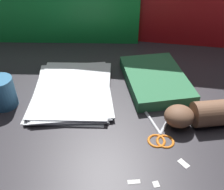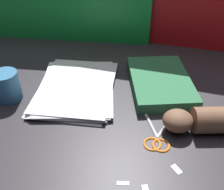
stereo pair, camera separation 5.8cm
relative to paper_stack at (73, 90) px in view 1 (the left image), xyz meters
name	(u,v)px [view 1 (the left image)]	position (x,y,z in m)	size (l,w,h in m)	color
ground_plane	(95,111)	(0.07, -0.09, -0.01)	(6.00, 6.00, 0.00)	#2D2B30
paper_stack	(73,90)	(0.00, 0.00, 0.00)	(0.26, 0.33, 0.02)	white
book_closed	(155,79)	(0.27, 0.04, 0.01)	(0.22, 0.30, 0.04)	#2D7247
scissors	(160,131)	(0.25, -0.18, 0.00)	(0.11, 0.18, 0.01)	silver
paper_scrap_near	(184,163)	(0.29, -0.28, -0.01)	(0.03, 0.03, 0.00)	white
paper_scrap_mid	(156,184)	(0.22, -0.34, -0.01)	(0.02, 0.02, 0.00)	white
paper_scrap_far	(134,182)	(0.17, -0.33, -0.01)	(0.03, 0.01, 0.00)	white
mug	(2,93)	(-0.19, -0.06, 0.04)	(0.08, 0.08, 0.09)	teal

